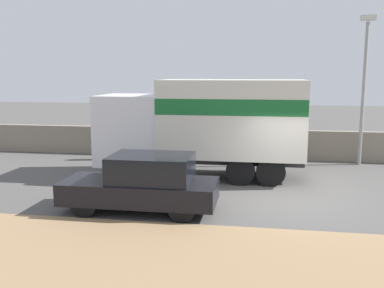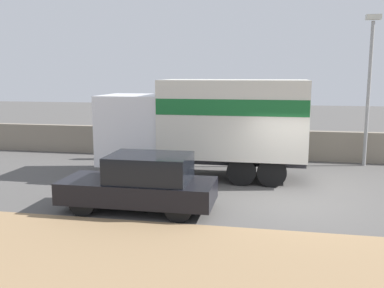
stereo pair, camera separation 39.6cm
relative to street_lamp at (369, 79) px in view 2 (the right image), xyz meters
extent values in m
plane|color=#514F4C|center=(-3.14, -5.91, -3.52)|extent=(80.00, 80.00, 0.00)
cube|color=gray|center=(-3.14, 0.65, -2.88)|extent=(60.00, 0.35, 1.29)
cylinder|color=gray|center=(0.00, 0.00, -0.66)|extent=(0.14, 0.14, 5.73)
cube|color=beige|center=(0.00, 0.00, 2.36)|extent=(0.56, 0.28, 0.20)
cube|color=silver|center=(-8.73, -3.05, -1.83)|extent=(2.30, 2.36, 2.51)
cube|color=black|center=(-9.86, -3.05, -1.33)|extent=(0.06, 2.01, 1.10)
cube|color=#2D2D33|center=(-5.07, -3.05, -2.81)|extent=(5.03, 1.38, 0.25)
cube|color=silver|center=(-5.07, -3.05, -1.35)|extent=(5.03, 2.52, 2.67)
cube|color=#19662D|center=(-5.07, -3.05, -0.90)|extent=(5.00, 2.54, 0.53)
cylinder|color=black|center=(-8.73, -4.06, -3.03)|extent=(0.98, 0.28, 0.98)
cylinder|color=black|center=(-8.73, -2.04, -3.03)|extent=(0.98, 0.28, 0.98)
cylinder|color=black|center=(-3.69, -4.06, -3.03)|extent=(0.98, 0.28, 0.98)
cylinder|color=black|center=(-3.69, -2.04, -3.03)|extent=(0.98, 0.28, 0.98)
cylinder|color=black|center=(-4.69, -4.06, -3.03)|extent=(0.98, 0.28, 0.98)
cylinder|color=black|center=(-4.69, -2.04, -3.03)|extent=(0.98, 0.28, 0.98)
cube|color=black|center=(-7.27, -7.27, -2.96)|extent=(4.19, 1.70, 0.58)
cube|color=black|center=(-6.93, -7.27, -2.32)|extent=(2.18, 1.57, 0.71)
cylinder|color=black|center=(-8.57, -8.00, -3.17)|extent=(0.71, 0.20, 0.71)
cylinder|color=black|center=(-8.57, -6.54, -3.17)|extent=(0.71, 0.20, 0.71)
cylinder|color=black|center=(-5.97, -8.00, -3.17)|extent=(0.71, 0.20, 0.71)
cylinder|color=black|center=(-5.97, -6.54, -3.17)|extent=(0.71, 0.20, 0.71)
cylinder|color=#473828|center=(-10.18, -0.57, -3.09)|extent=(0.30, 0.30, 0.85)
cylinder|color=#33723F|center=(-10.18, -0.57, -2.31)|extent=(0.39, 0.39, 0.71)
sphere|color=tan|center=(-10.18, -0.57, -1.84)|extent=(0.23, 0.23, 0.23)
camera|label=1|loc=(-4.08, -18.19, 0.20)|focal=40.00mm
camera|label=2|loc=(-3.69, -18.12, 0.20)|focal=40.00mm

